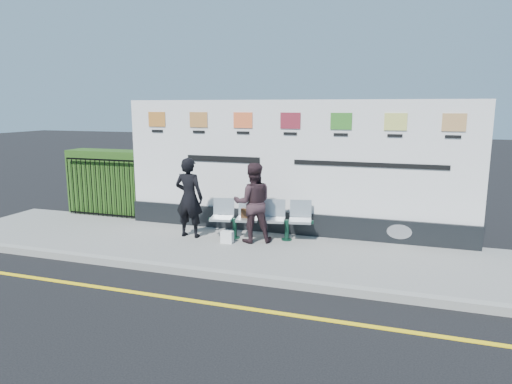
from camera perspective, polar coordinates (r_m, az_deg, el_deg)
ground at (r=7.33m, az=-7.26°, el=-13.45°), size 80.00×80.00×0.00m
pavement at (r=9.47m, az=-0.73°, el=-7.29°), size 14.00×3.00×0.12m
kerb at (r=8.14m, az=-4.21°, el=-10.31°), size 14.00×0.18×0.14m
yellow_line at (r=7.32m, az=-7.26°, el=-13.42°), size 14.00×0.10×0.01m
billboard at (r=10.28m, az=4.33°, el=1.92°), size 8.00×0.30×3.00m
hedge at (r=12.91m, az=-17.61°, el=1.23°), size 2.35×0.70×1.70m
railing at (r=12.57m, az=-18.78°, el=0.54°), size 2.05×0.06×1.54m
bench at (r=9.97m, az=0.57°, el=-4.60°), size 2.25×0.97×0.47m
woman_left at (r=10.12m, az=-8.36°, el=-0.69°), size 0.65×0.44×1.77m
woman_right at (r=9.65m, az=-0.39°, el=-1.35°), size 1.01×0.92×1.70m
handbag_brown at (r=9.92m, az=-1.07°, el=-2.65°), size 0.27×0.13×0.21m
carrier_bag_white at (r=9.74m, az=-3.62°, el=-5.65°), size 0.26×0.15×0.26m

